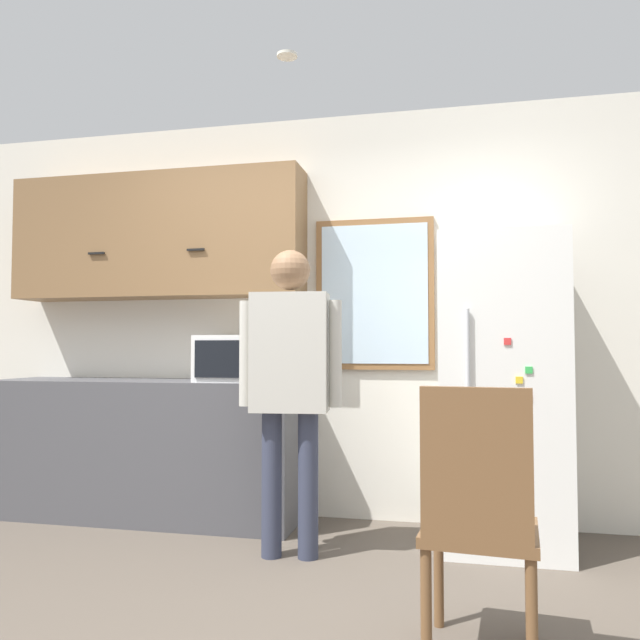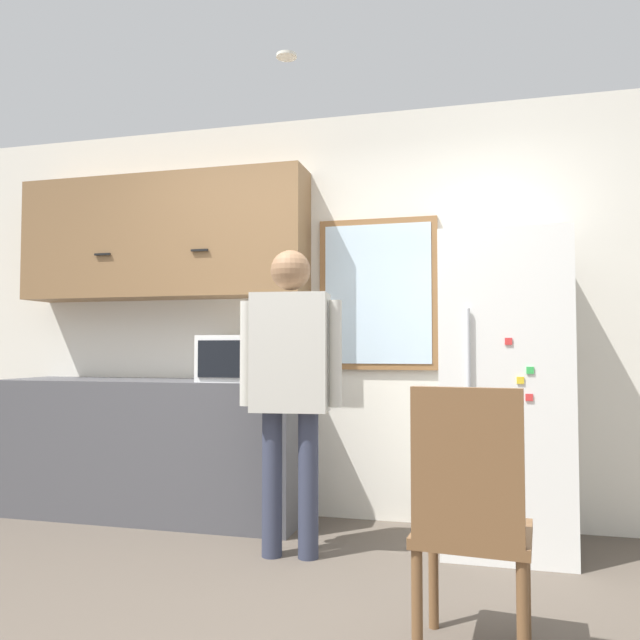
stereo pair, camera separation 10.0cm
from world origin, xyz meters
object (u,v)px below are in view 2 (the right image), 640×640
at_px(microwave, 243,358).
at_px(chair, 470,513).
at_px(refrigerator, 504,390).
at_px(person, 290,369).

height_order(microwave, chair, microwave).
relative_size(microwave, refrigerator, 0.28).
relative_size(refrigerator, chair, 1.79).
bearing_deg(person, chair, -50.46).
height_order(person, refrigerator, refrigerator).
relative_size(microwave, chair, 0.50).
bearing_deg(microwave, refrigerator, -2.57).
relative_size(microwave, person, 0.30).
xyz_separation_m(person, refrigerator, (1.13, 0.46, -0.13)).
xyz_separation_m(microwave, person, (0.48, -0.54, -0.05)).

